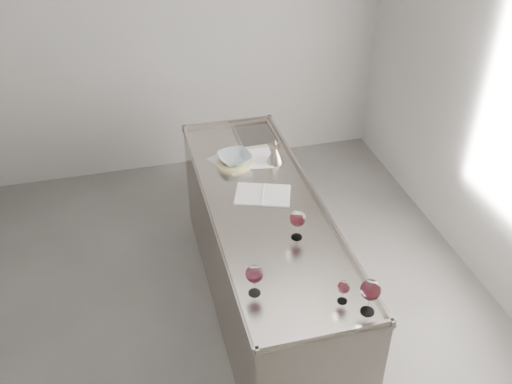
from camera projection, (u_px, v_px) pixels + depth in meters
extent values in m
cube|color=#54524F|center=(207.00, 346.00, 4.05)|extent=(4.50, 5.00, 0.02)
cube|color=#9F9C99|center=(149.00, 35.00, 5.24)|extent=(4.50, 0.02, 2.80)
cube|color=gray|center=(264.00, 258.00, 4.12)|extent=(0.75, 2.40, 0.92)
cube|color=gray|center=(265.00, 205.00, 3.86)|extent=(0.77, 2.42, 0.02)
cube|color=gray|center=(326.00, 335.00, 2.90)|extent=(0.77, 0.02, 0.03)
cube|color=gray|center=(227.00, 122.00, 4.79)|extent=(0.77, 0.02, 0.03)
cube|color=gray|center=(211.00, 211.00, 3.77)|extent=(0.02, 2.42, 0.03)
cube|color=gray|center=(316.00, 195.00, 3.92)|extent=(0.02, 2.42, 0.03)
cube|color=#595654|center=(256.00, 137.00, 4.62)|extent=(0.30, 0.38, 0.01)
cylinder|color=white|center=(254.00, 293.00, 3.16)|extent=(0.07, 0.07, 0.00)
cylinder|color=white|center=(254.00, 286.00, 3.13)|extent=(0.01, 0.01, 0.09)
ellipsoid|color=white|center=(254.00, 274.00, 3.08)|extent=(0.10, 0.10, 0.10)
cylinder|color=#3D0816|center=(254.00, 277.00, 3.09)|extent=(0.07, 0.07, 0.02)
cylinder|color=white|center=(297.00, 237.00, 3.56)|extent=(0.07, 0.07, 0.00)
cylinder|color=white|center=(297.00, 231.00, 3.53)|extent=(0.01, 0.01, 0.10)
ellipsoid|color=white|center=(298.00, 219.00, 3.48)|extent=(0.10, 0.10, 0.11)
cylinder|color=#35070D|center=(297.00, 222.00, 3.49)|extent=(0.07, 0.07, 0.02)
cylinder|color=white|center=(367.00, 311.00, 3.05)|extent=(0.08, 0.08, 0.00)
cylinder|color=white|center=(368.00, 304.00, 3.02)|extent=(0.01, 0.01, 0.11)
ellipsoid|color=white|center=(371.00, 290.00, 2.96)|extent=(0.11, 0.11, 0.12)
cylinder|color=#3A070F|center=(370.00, 293.00, 2.97)|extent=(0.08, 0.08, 0.02)
cylinder|color=white|center=(342.00, 301.00, 3.11)|extent=(0.06, 0.06, 0.00)
cylinder|color=white|center=(343.00, 296.00, 3.09)|extent=(0.01, 0.01, 0.07)
ellipsoid|color=white|center=(344.00, 287.00, 3.05)|extent=(0.07, 0.07, 0.07)
cylinder|color=#3A070D|center=(344.00, 289.00, 3.06)|extent=(0.05, 0.05, 0.02)
cube|color=silver|center=(249.00, 194.00, 3.94)|extent=(0.26, 0.31, 0.01)
cube|color=silver|center=(277.00, 195.00, 3.93)|extent=(0.26, 0.31, 0.01)
cylinder|color=white|center=(263.00, 194.00, 3.93)|extent=(0.10, 0.25, 0.01)
cube|color=silver|center=(231.00, 162.00, 4.29)|extent=(0.34, 0.38, 0.00)
cube|color=white|center=(257.00, 158.00, 4.34)|extent=(0.26, 0.34, 0.00)
cylinder|color=beige|center=(235.00, 163.00, 4.27)|extent=(0.33, 0.33, 0.02)
imported|color=#8FA0A7|center=(235.00, 158.00, 4.24)|extent=(0.28, 0.28, 0.06)
cone|color=#AEA59B|center=(275.00, 156.00, 4.26)|extent=(0.13, 0.13, 0.12)
cylinder|color=#AEA59B|center=(275.00, 147.00, 4.22)|extent=(0.02, 0.02, 0.03)
cylinder|color=olive|center=(275.00, 145.00, 4.20)|extent=(0.03, 0.03, 0.01)
cone|color=#AEA59B|center=(275.00, 142.00, 4.19)|extent=(0.02, 0.02, 0.04)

